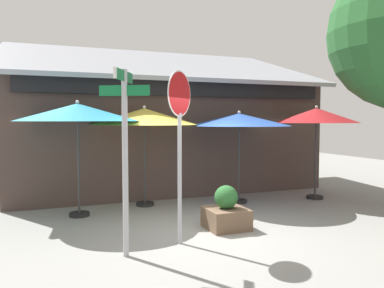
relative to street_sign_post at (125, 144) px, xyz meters
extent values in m
cube|color=gray|center=(1.68, 0.81, -1.81)|extent=(28.00, 28.00, 0.10)
cube|color=#473833|center=(2.36, 6.21, -0.10)|extent=(9.02, 4.67, 3.33)
cube|color=#999EA8|center=(2.36, 6.06, 2.18)|extent=(9.52, 5.19, 1.63)
cube|color=black|center=(2.36, 3.82, 1.22)|extent=(8.42, 0.16, 0.44)
cylinder|color=#A8AAB2|center=(0.00, 0.00, -0.31)|extent=(0.09, 0.09, 2.90)
cube|color=#116B38|center=(0.00, 0.00, 1.03)|extent=(0.41, 0.71, 0.16)
cube|color=#116B38|center=(0.00, 0.00, 0.81)|extent=(0.71, 0.41, 0.16)
cube|color=white|center=(-0.20, -0.37, 1.03)|extent=(0.06, 0.07, 0.16)
cylinder|color=#A8AAB2|center=(0.99, 0.29, -0.64)|extent=(0.07, 0.07, 2.24)
cylinder|color=white|center=(0.99, 0.29, 0.81)|extent=(0.59, 0.53, 0.78)
cylinder|color=red|center=(0.99, 0.29, 0.81)|extent=(0.56, 0.50, 0.73)
cylinder|color=black|center=(-0.47, 2.87, -1.72)|extent=(0.44, 0.44, 0.08)
cylinder|color=#333335|center=(-0.47, 2.87, -0.69)|extent=(0.05, 0.05, 2.15)
cone|color=#2D99BC|center=(-0.47, 2.87, 0.53)|extent=(2.68, 2.68, 0.38)
sphere|color=silver|center=(-0.47, 2.87, 0.76)|extent=(0.08, 0.08, 0.08)
cylinder|color=black|center=(1.15, 3.37, -1.72)|extent=(0.44, 0.44, 0.08)
cylinder|color=#333335|center=(1.15, 3.37, -0.73)|extent=(0.05, 0.05, 2.06)
cone|color=#EAD14C|center=(1.15, 3.37, 0.45)|extent=(2.64, 2.64, 0.41)
sphere|color=silver|center=(1.15, 3.37, 0.68)|extent=(0.08, 0.08, 0.08)
cylinder|color=black|center=(3.48, 2.83, -1.72)|extent=(0.44, 0.44, 0.08)
cylinder|color=#333335|center=(3.48, 2.83, -0.75)|extent=(0.05, 0.05, 2.03)
cone|color=#2D56B7|center=(3.48, 2.83, 0.37)|extent=(2.63, 2.63, 0.32)
sphere|color=silver|center=(3.48, 2.83, 0.56)|extent=(0.08, 0.08, 0.08)
cylinder|color=black|center=(5.66, 2.55, -1.72)|extent=(0.44, 0.44, 0.08)
cylinder|color=#333335|center=(5.66, 2.55, -0.71)|extent=(0.05, 0.05, 2.10)
cone|color=#B21E23|center=(5.66, 2.55, 0.49)|extent=(2.22, 2.22, 0.40)
sphere|color=silver|center=(5.66, 2.55, 0.71)|extent=(0.08, 0.08, 0.08)
cube|color=brown|center=(2.14, 0.82, -1.56)|extent=(0.77, 0.77, 0.40)
sphere|color=#28602D|center=(2.14, 0.82, -1.14)|extent=(0.46, 0.46, 0.46)
camera|label=1|loc=(-1.15, -5.86, 0.37)|focal=35.93mm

